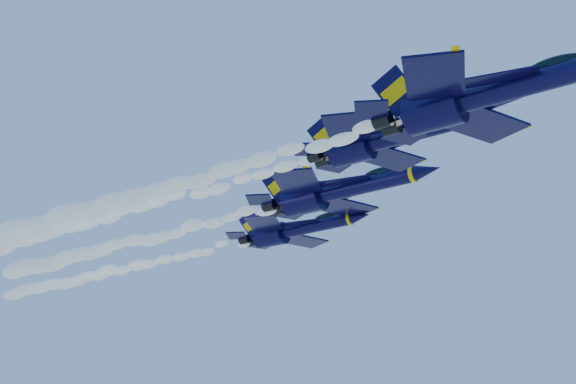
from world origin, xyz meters
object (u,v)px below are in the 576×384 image
Objects in this scene: jet_lead at (485,94)px; jet_third at (338,191)px; jet_second at (387,139)px; jet_fourth at (295,229)px.

jet_third reaches higher than jet_lead.
jet_lead is 10.82m from jet_second.
jet_fourth is at bearing 138.37° from jet_second.
jet_third reaches higher than jet_fourth.
jet_lead is at bearing -37.56° from jet_fourth.
jet_lead is 1.11× the size of jet_fourth.
jet_third is 11.43m from jet_fourth.
jet_second is at bearing -45.65° from jet_third.
jet_second is (-9.55, 4.94, 1.23)m from jet_lead.
jet_second is at bearing 152.66° from jet_lead.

